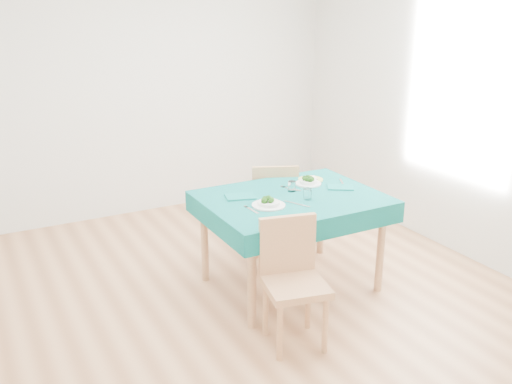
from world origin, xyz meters
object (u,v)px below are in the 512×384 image
chair_near (296,278)px  side_plate (311,180)px  table (291,242)px  bowl_far (308,181)px  chair_far (273,199)px  bowl_near (269,201)px

chair_near → side_plate: 1.29m
table → bowl_far: 0.53m
chair_far → side_plate: chair_far is taller
chair_far → side_plate: bearing=133.6°
table → bowl_far: (0.28, 0.19, 0.41)m
table → bowl_far: size_ratio=6.31×
chair_far → bowl_far: chair_far is taller
side_plate → table: bearing=-141.7°
chair_near → bowl_far: size_ratio=4.54×
table → chair_near: bearing=-119.8°
table → bowl_near: bearing=-159.0°
bowl_far → table: bearing=-144.8°
chair_near → side_plate: chair_near is taller
bowl_near → chair_far: bearing=57.9°
table → bowl_far: bowl_far is taller
chair_near → bowl_near: 0.70m
chair_near → bowl_near: (0.14, 0.61, 0.31)m
bowl_near → side_plate: bearing=31.7°
side_plate → bowl_near: bearing=-148.3°
chair_near → chair_far: (0.63, 1.38, 0.01)m
table → bowl_near: bowl_near is taller
bowl_near → bowl_far: 0.62m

